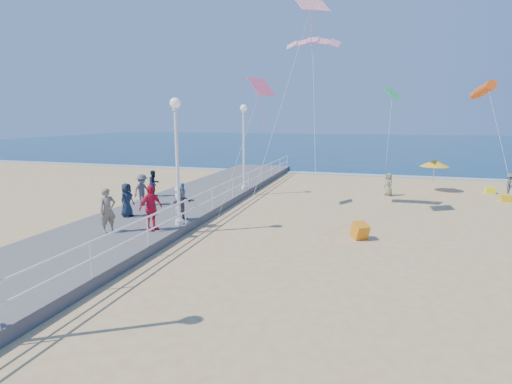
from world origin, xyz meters
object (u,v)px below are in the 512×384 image
(lamp_post_mid, at_px, (177,148))
(beach_chair_left, at_px, (490,190))
(beach_walker_c, at_px, (389,184))
(spectator_6, at_px, (108,210))
(box_kite, at_px, (360,232))
(beach_walker_a, at_px, (510,185))
(woman_holding_toddler, at_px, (179,204))
(beach_chair_right, at_px, (506,198))
(lamp_post_far, at_px, (244,138))
(spectator_2, at_px, (142,190))
(beach_umbrella, at_px, (434,163))
(spectator_7, at_px, (154,183))
(spectator_4, at_px, (127,200))
(spectator_3, at_px, (151,208))
(toddler_held, at_px, (183,192))
(spectator_5, at_px, (181,204))

(lamp_post_mid, height_order, beach_chair_left, lamp_post_mid)
(lamp_post_mid, height_order, beach_walker_c, lamp_post_mid)
(spectator_6, height_order, box_kite, spectator_6)
(beach_walker_a, xyz_separation_m, beach_chair_left, (-0.78, 1.18, -0.56))
(woman_holding_toddler, relative_size, beach_chair_right, 2.72)
(lamp_post_far, xyz_separation_m, woman_holding_toddler, (-0.33, -8.36, -2.51))
(woman_holding_toddler, height_order, box_kite, woman_holding_toddler)
(box_kite, bearing_deg, spectator_2, 138.29)
(beach_umbrella, height_order, beach_chair_right, beach_umbrella)
(spectator_7, bearing_deg, woman_holding_toddler, -119.75)
(spectator_4, bearing_deg, beach_chair_left, -46.47)
(spectator_3, relative_size, spectator_6, 1.04)
(spectator_3, height_order, beach_chair_right, spectator_3)
(woman_holding_toddler, xyz_separation_m, spectator_2, (-3.23, 2.21, 0.07))
(spectator_4, bearing_deg, beach_walker_a, -50.02)
(spectator_4, distance_m, beach_walker_c, 16.06)
(toddler_held, bearing_deg, beach_chair_left, -42.42)
(toddler_held, relative_size, spectator_2, 0.50)
(spectator_4, xyz_separation_m, spectator_6, (0.80, -2.46, 0.12))
(spectator_7, height_order, beach_walker_a, spectator_7)
(box_kite, height_order, beach_chair_right, box_kite)
(spectator_7, relative_size, beach_walker_a, 1.00)
(lamp_post_far, height_order, spectator_5, lamp_post_far)
(lamp_post_mid, distance_m, spectator_2, 5.18)
(spectator_3, relative_size, beach_chair_left, 3.40)
(toddler_held, xyz_separation_m, box_kite, (7.67, 0.48, -1.36))
(beach_umbrella, bearing_deg, beach_walker_c, -139.93)
(spectator_4, relative_size, spectator_7, 1.03)
(spectator_5, bearing_deg, woman_holding_toddler, 149.86)
(spectator_7, distance_m, beach_umbrella, 18.30)
(woman_holding_toddler, relative_size, beach_chair_left, 2.72)
(spectator_5, relative_size, beach_chair_right, 2.69)
(lamp_post_far, relative_size, beach_walker_a, 3.49)
(spectator_2, distance_m, beach_chair_right, 21.02)
(box_kite, bearing_deg, beach_umbrella, 37.34)
(beach_umbrella, bearing_deg, spectator_5, -132.64)
(lamp_post_far, height_order, spectator_4, lamp_post_far)
(spectator_5, bearing_deg, lamp_post_mid, -144.82)
(lamp_post_mid, bearing_deg, box_kite, 9.66)
(lamp_post_far, xyz_separation_m, toddler_held, (-0.18, -8.21, -2.00))
(toddler_held, bearing_deg, spectator_4, 101.95)
(spectator_5, bearing_deg, beach_walker_a, -37.00)
(spectator_6, height_order, beach_chair_right, spectator_6)
(lamp_post_mid, bearing_deg, toddler_held, 102.51)
(spectator_4, bearing_deg, box_kite, -78.97)
(toddler_held, bearing_deg, beach_chair_right, -48.75)
(spectator_3, bearing_deg, toddler_held, 7.69)
(woman_holding_toddler, bearing_deg, spectator_5, -39.45)
(beach_walker_c, height_order, beach_chair_left, beach_walker_c)
(beach_walker_c, height_order, beach_chair_right, beach_walker_c)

